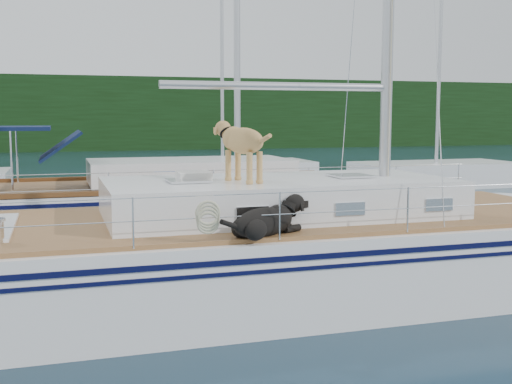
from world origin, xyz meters
name	(u,v)px	position (x,y,z in m)	size (l,w,h in m)	color
ground	(229,299)	(0.00, 0.00, 0.00)	(120.00, 120.00, 0.00)	black
tree_line	(86,114)	(0.00, 45.00, 3.00)	(90.00, 3.00, 6.00)	black
shore_bank	(87,143)	(0.00, 46.20, 0.60)	(92.00, 1.00, 1.20)	#595147
main_sailboat	(234,255)	(0.09, -0.01, 0.68)	(12.00, 3.96, 14.01)	white
neighbor_sailboat	(146,206)	(-0.42, 6.16, 0.63)	(11.00, 3.50, 13.30)	white
bg_boat_center	(223,174)	(4.00, 16.00, 0.45)	(7.20, 3.00, 11.65)	white
bg_boat_east	(436,175)	(12.00, 13.00, 0.46)	(6.40, 3.00, 11.65)	white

